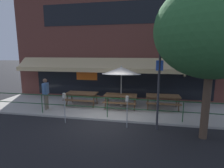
% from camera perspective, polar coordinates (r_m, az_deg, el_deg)
% --- Properties ---
extents(ground_plane, '(120.00, 120.00, 0.00)m').
position_cam_1_polar(ground_plane, '(8.38, -1.98, -12.07)').
color(ground_plane, black).
extents(patio_deck, '(15.00, 4.00, 0.10)m').
position_cam_1_polar(patio_deck, '(10.21, 0.49, -7.65)').
color(patio_deck, '#ADA89E').
rests_on(patio_deck, ground).
extents(restaurant_building, '(15.00, 1.60, 8.08)m').
position_cam_1_polar(restaurant_building, '(11.95, 2.47, 14.14)').
color(restaurant_building, brown).
rests_on(restaurant_building, ground).
extents(patio_railing, '(13.84, 0.04, 0.97)m').
position_cam_1_polar(patio_railing, '(8.40, -1.56, -6.25)').
color(patio_railing, '#194723').
rests_on(patio_railing, patio_deck).
extents(picnic_table_left, '(1.80, 1.42, 0.76)m').
position_cam_1_polar(picnic_table_left, '(10.47, -9.76, -3.62)').
color(picnic_table_left, brown).
rests_on(picnic_table_left, patio_deck).
extents(picnic_table_centre, '(1.80, 1.42, 0.76)m').
position_cam_1_polar(picnic_table_centre, '(9.83, 2.83, -4.38)').
color(picnic_table_centre, brown).
rests_on(picnic_table_centre, patio_deck).
extents(picnic_table_right, '(1.80, 1.42, 0.76)m').
position_cam_1_polar(picnic_table_right, '(10.06, 16.24, -4.45)').
color(picnic_table_right, brown).
rests_on(picnic_table_right, patio_deck).
extents(patio_umbrella_centre, '(2.14, 2.14, 2.39)m').
position_cam_1_polar(patio_umbrella_centre, '(9.73, 3.04, 4.29)').
color(patio_umbrella_centre, '#B7B2A8').
rests_on(patio_umbrella_centre, patio_deck).
extents(pedestrian_walking, '(0.31, 0.61, 1.71)m').
position_cam_1_polar(pedestrian_walking, '(10.15, -20.82, -2.55)').
color(pedestrian_walking, '#665B4C').
rests_on(pedestrian_walking, patio_deck).
extents(parking_meter_near, '(0.15, 0.16, 1.42)m').
position_cam_1_polar(parking_meter_near, '(8.12, -15.35, -4.63)').
color(parking_meter_near, gray).
rests_on(parking_meter_near, ground).
extents(parking_meter_far, '(0.15, 0.16, 1.42)m').
position_cam_1_polar(parking_meter_far, '(7.35, 5.00, -5.85)').
color(parking_meter_far, gray).
rests_on(parking_meter_far, ground).
extents(street_sign_pole, '(0.28, 0.09, 3.72)m').
position_cam_1_polar(street_sign_pole, '(7.25, 15.00, -0.16)').
color(street_sign_pole, '#2D2D33').
rests_on(street_sign_pole, ground).
extents(street_tree_curbside, '(3.98, 3.58, 6.23)m').
position_cam_1_polar(street_tree_curbside, '(7.07, 31.43, 16.82)').
color(street_tree_curbside, brown).
rests_on(street_tree_curbside, ground).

